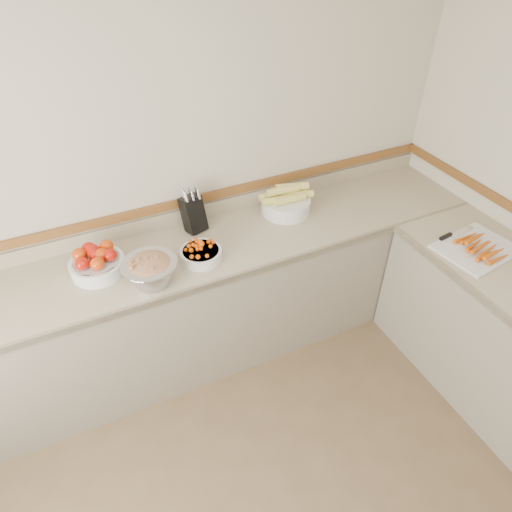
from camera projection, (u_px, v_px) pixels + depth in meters
name	position (u px, v px, depth m)	size (l,w,h in m)	color
back_wall	(156.00, 171.00, 2.72)	(4.00, 4.00, 0.00)	#B9B099
counter_back	(187.00, 306.00, 3.02)	(4.00, 0.65, 1.08)	gray
knife_block	(193.00, 213.00, 2.87)	(0.16, 0.18, 0.30)	black
tomato_bowl	(97.00, 262.00, 2.57)	(0.31, 0.31, 0.15)	silver
cherry_tomato_bowl	(201.00, 253.00, 2.68)	(0.25, 0.25, 0.14)	silver
corn_bowl	(286.00, 202.00, 3.06)	(0.37, 0.33, 0.20)	silver
rhubarb_bowl	(150.00, 270.00, 2.48)	(0.31, 0.31, 0.17)	#B2B2BA
cutting_board	(478.00, 248.00, 2.76)	(0.50, 0.42, 0.07)	silver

